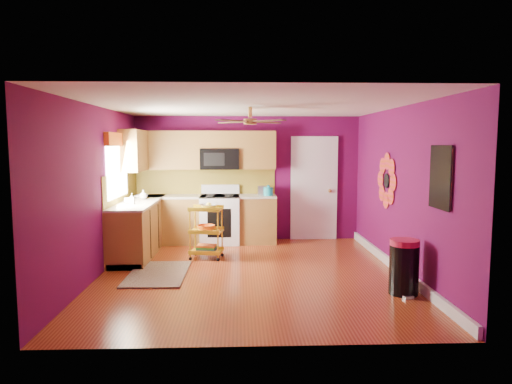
{
  "coord_description": "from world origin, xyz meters",
  "views": [
    {
      "loc": [
        -0.17,
        -6.71,
        1.94
      ],
      "look_at": [
        0.09,
        0.4,
        1.19
      ],
      "focal_mm": 32.0,
      "sensor_mm": 36.0,
      "label": 1
    }
  ],
  "objects": [
    {
      "name": "teal_kettle",
      "position": [
        0.4,
        2.14,
        1.02
      ],
      "size": [
        0.18,
        0.18,
        0.21
      ],
      "color": "teal",
      "rests_on": "lower_cabinets"
    },
    {
      "name": "room_envelope",
      "position": [
        0.03,
        0.0,
        1.63
      ],
      "size": [
        4.54,
        5.04,
        2.52
      ],
      "color": "#590A41",
      "rests_on": "ground"
    },
    {
      "name": "rolling_cart",
      "position": [
        -0.72,
        0.94,
        0.5
      ],
      "size": [
        0.59,
        0.47,
        0.97
      ],
      "color": "yellow",
      "rests_on": "ground"
    },
    {
      "name": "lower_cabinets",
      "position": [
        -1.35,
        1.82,
        0.43
      ],
      "size": [
        2.81,
        2.31,
        0.94
      ],
      "color": "brown",
      "rests_on": "ground"
    },
    {
      "name": "electric_range",
      "position": [
        -0.55,
        2.17,
        0.48
      ],
      "size": [
        0.76,
        0.66,
        1.13
      ],
      "color": "white",
      "rests_on": "ground"
    },
    {
      "name": "ceiling_fan",
      "position": [
        0.0,
        0.2,
        2.29
      ],
      "size": [
        1.01,
        1.01,
        0.26
      ],
      "color": "#BF8C3F",
      "rests_on": "ground"
    },
    {
      "name": "trash_can",
      "position": [
        1.96,
        -1.02,
        0.36
      ],
      "size": [
        0.46,
        0.47,
        0.72
      ],
      "color": "black",
      "rests_on": "ground"
    },
    {
      "name": "left_window",
      "position": [
        -2.22,
        1.05,
        1.74
      ],
      "size": [
        0.08,
        1.35,
        1.08
      ],
      "color": "white",
      "rests_on": "ground"
    },
    {
      "name": "soap_bottle_a",
      "position": [
        -1.97,
        0.95,
        1.03
      ],
      "size": [
        0.08,
        0.08,
        0.18
      ],
      "primitive_type": "imported",
      "color": "#EA3F72",
      "rests_on": "lower_cabinets"
    },
    {
      "name": "toaster",
      "position": [
        0.31,
        2.26,
        1.03
      ],
      "size": [
        0.22,
        0.15,
        0.18
      ],
      "primitive_type": "cube",
      "color": "beige",
      "rests_on": "lower_cabinets"
    },
    {
      "name": "counter_dish",
      "position": [
        -1.99,
        1.74,
        0.97
      ],
      "size": [
        0.24,
        0.24,
        0.06
      ],
      "primitive_type": "imported",
      "color": "white",
      "rests_on": "lower_cabinets"
    },
    {
      "name": "ground",
      "position": [
        0.0,
        0.0,
        0.0
      ],
      "size": [
        5.0,
        5.0,
        0.0
      ],
      "primitive_type": "plane",
      "color": "maroon",
      "rests_on": "ground"
    },
    {
      "name": "shag_rug",
      "position": [
        -1.39,
        -0.01,
        0.01
      ],
      "size": [
        0.86,
        1.38,
        0.02
      ],
      "primitive_type": "cube",
      "rotation": [
        0.0,
        0.0,
        -0.01
      ],
      "color": "black",
      "rests_on": "ground"
    },
    {
      "name": "upper_cabinetry",
      "position": [
        -1.24,
        2.17,
        1.8
      ],
      "size": [
        2.8,
        2.3,
        1.26
      ],
      "color": "brown",
      "rests_on": "ground"
    },
    {
      "name": "panel_door",
      "position": [
        1.35,
        2.47,
        1.02
      ],
      "size": [
        0.95,
        0.11,
        2.15
      ],
      "color": "white",
      "rests_on": "ground"
    },
    {
      "name": "soap_bottle_b",
      "position": [
        -1.92,
        1.6,
        1.03
      ],
      "size": [
        0.14,
        0.14,
        0.18
      ],
      "primitive_type": "imported",
      "color": "white",
      "rests_on": "lower_cabinets"
    },
    {
      "name": "counter_cup",
      "position": [
        -2.05,
        1.01,
        0.99
      ],
      "size": [
        0.12,
        0.12,
        0.1
      ],
      "primitive_type": "imported",
      "color": "white",
      "rests_on": "lower_cabinets"
    },
    {
      "name": "right_wall_art",
      "position": [
        2.23,
        -0.34,
        1.44
      ],
      "size": [
        0.04,
        2.74,
        1.04
      ],
      "color": "black",
      "rests_on": "ground"
    }
  ]
}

